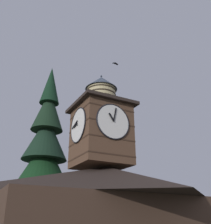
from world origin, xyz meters
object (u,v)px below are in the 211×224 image
at_px(clock_tower, 101,126).
at_px(moon, 76,178).
at_px(building_main, 107,209).
at_px(flying_bird_high, 115,63).
at_px(pine_tree_behind, 44,165).

bearing_deg(clock_tower, moon, -108.95).
height_order(building_main, flying_bird_high, flying_bird_high).
bearing_deg(pine_tree_behind, moon, -118.36).
bearing_deg(pine_tree_behind, clock_tower, 106.08).
height_order(moon, flying_bird_high, flying_bird_high).
distance_m(building_main, clock_tower, 6.21).
distance_m(building_main, pine_tree_behind, 9.40).
relative_size(building_main, flying_bird_high, 23.29).
xyz_separation_m(pine_tree_behind, moon, (-13.29, -24.61, 3.25)).
xyz_separation_m(building_main, moon, (-10.75, -32.59, 7.53)).
bearing_deg(building_main, moon, -108.25).
relative_size(clock_tower, moon, 5.00).
bearing_deg(clock_tower, flying_bird_high, -134.50).
xyz_separation_m(pine_tree_behind, flying_bird_high, (-5.77, 4.03, 10.85)).
height_order(pine_tree_behind, moon, pine_tree_behind).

